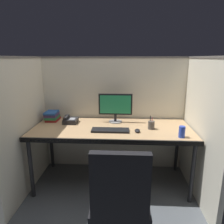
% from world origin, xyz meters
% --- Properties ---
extents(ground_plane, '(8.00, 8.00, 0.00)m').
position_xyz_m(ground_plane, '(0.00, 0.00, 0.00)').
color(ground_plane, '#4C5156').
extents(cubicle_partition_rear, '(2.21, 0.06, 1.57)m').
position_xyz_m(cubicle_partition_rear, '(0.00, 0.74, 0.79)').
color(cubicle_partition_rear, beige).
rests_on(cubicle_partition_rear, ground).
extents(cubicle_partition_left, '(0.06, 1.41, 1.57)m').
position_xyz_m(cubicle_partition_left, '(-0.99, 0.20, 0.79)').
color(cubicle_partition_left, beige).
rests_on(cubicle_partition_left, ground).
extents(cubicle_partition_right, '(0.06, 1.41, 1.57)m').
position_xyz_m(cubicle_partition_right, '(0.99, 0.20, 0.79)').
color(cubicle_partition_right, beige).
rests_on(cubicle_partition_right, ground).
extents(desk, '(1.90, 0.80, 0.74)m').
position_xyz_m(desk, '(0.00, 0.29, 0.69)').
color(desk, tan).
rests_on(desk, ground).
extents(office_chair, '(0.52, 0.52, 0.97)m').
position_xyz_m(office_chair, '(0.12, -0.74, 0.36)').
color(office_chair, black).
rests_on(office_chair, ground).
extents(monitor_center, '(0.43, 0.17, 0.37)m').
position_xyz_m(monitor_center, '(0.03, 0.52, 0.96)').
color(monitor_center, gray).
rests_on(monitor_center, desk).
extents(keyboard_main, '(0.43, 0.15, 0.02)m').
position_xyz_m(keyboard_main, '(-0.01, 0.17, 0.75)').
color(keyboard_main, black).
rests_on(keyboard_main, desk).
extents(computer_mouse, '(0.06, 0.10, 0.04)m').
position_xyz_m(computer_mouse, '(0.30, 0.16, 0.76)').
color(computer_mouse, black).
rests_on(computer_mouse, desk).
extents(pen_cup, '(0.08, 0.08, 0.16)m').
position_xyz_m(pen_cup, '(0.47, 0.27, 0.79)').
color(pen_cup, '#4C4742').
rests_on(pen_cup, desk).
extents(book_stack, '(0.16, 0.23, 0.13)m').
position_xyz_m(book_stack, '(-0.81, 0.54, 0.80)').
color(book_stack, '#B22626').
rests_on(book_stack, desk).
extents(desk_phone, '(0.17, 0.19, 0.09)m').
position_xyz_m(desk_phone, '(-0.55, 0.45, 0.77)').
color(desk_phone, black).
rests_on(desk_phone, desk).
extents(soda_can, '(0.07, 0.07, 0.12)m').
position_xyz_m(soda_can, '(0.76, 0.02, 0.80)').
color(soda_can, '#263FB2').
rests_on(soda_can, desk).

